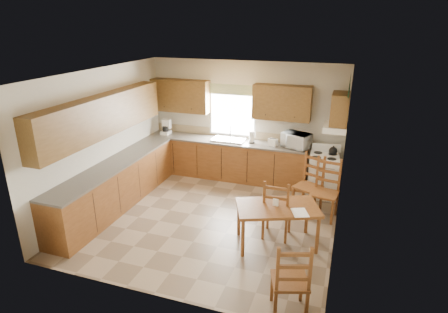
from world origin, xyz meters
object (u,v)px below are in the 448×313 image
(chair_near_right, at_px, (277,208))
(chair_near_left, at_px, (290,276))
(chair_far_right, at_px, (325,190))
(chair_far_left, at_px, (308,184))
(dining_table, at_px, (277,225))
(stove, at_px, (323,176))
(microwave, at_px, (296,140))

(chair_near_right, bearing_deg, chair_near_left, 106.42)
(chair_far_right, bearing_deg, chair_near_left, -85.78)
(chair_near_right, distance_m, chair_far_left, 1.21)
(chair_near_left, distance_m, chair_far_left, 2.87)
(dining_table, distance_m, chair_far_left, 1.46)
(dining_table, distance_m, chair_far_right, 1.37)
(stove, distance_m, microwave, 0.95)
(microwave, xyz_separation_m, chair_far_left, (0.42, -1.02, -0.53))
(dining_table, relative_size, chair_near_left, 1.23)
(microwave, height_order, dining_table, microwave)
(stove, relative_size, microwave, 1.62)
(chair_near_right, height_order, chair_far_right, chair_far_right)
(chair_far_right, bearing_deg, dining_table, -110.53)
(chair_near_right, relative_size, chair_far_left, 0.97)
(chair_near_left, distance_m, chair_near_right, 1.79)
(microwave, distance_m, dining_table, 2.53)
(stove, distance_m, chair_far_left, 0.79)
(dining_table, distance_m, chair_near_left, 1.55)
(stove, height_order, dining_table, stove)
(dining_table, bearing_deg, chair_far_left, 54.55)
(dining_table, bearing_deg, chair_near_right, 78.10)
(chair_near_right, bearing_deg, chair_far_left, -107.83)
(dining_table, height_order, chair_near_right, chair_near_right)
(stove, relative_size, chair_near_left, 0.82)
(stove, distance_m, chair_near_left, 3.62)
(microwave, relative_size, chair_far_left, 0.49)
(chair_far_left, bearing_deg, chair_near_left, -63.11)
(microwave, bearing_deg, chair_near_left, -59.41)
(chair_far_left, distance_m, chair_far_right, 0.40)
(microwave, relative_size, chair_far_right, 0.48)
(microwave, height_order, chair_far_right, microwave)
(stove, bearing_deg, dining_table, -108.63)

